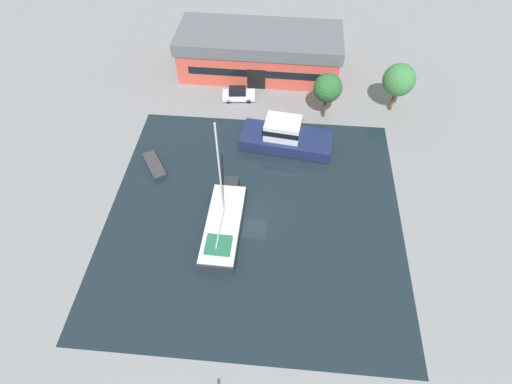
{
  "coord_description": "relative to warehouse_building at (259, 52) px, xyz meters",
  "views": [
    {
      "loc": [
        2.27,
        -23.6,
        32.45
      ],
      "look_at": [
        0.0,
        2.16,
        1.0
      ],
      "focal_mm": 28.0,
      "sensor_mm": 36.0,
      "label": 1
    }
  ],
  "objects": [
    {
      "name": "ground_plane",
      "position": [
        1.56,
        -25.18,
        -2.86
      ],
      "size": [
        440.0,
        440.0,
        0.0
      ],
      "primitive_type": "plane",
      "color": "gray"
    },
    {
      "name": "water_canal",
      "position": [
        1.56,
        -25.18,
        -2.86
      ],
      "size": [
        29.24,
        28.82,
        0.01
      ],
      "primitive_type": "cube",
      "color": "black",
      "rests_on": "ground"
    },
    {
      "name": "sailboat_moored",
      "position": [
        -1.22,
        -27.06,
        -2.17
      ],
      "size": [
        3.54,
        10.85,
        12.95
      ],
      "rotation": [
        0.0,
        0.0,
        -0.02
      ],
      "color": "#23282D",
      "rests_on": "water_canal"
    },
    {
      "name": "quay_tree_near_building",
      "position": [
        8.77,
        -9.22,
        1.33
      ],
      "size": [
        3.39,
        3.39,
        5.92
      ],
      "color": "brown",
      "rests_on": "ground"
    },
    {
      "name": "motor_cruiser",
      "position": [
        4.2,
        -14.79,
        -1.6
      ],
      "size": [
        10.87,
        5.5,
        3.52
      ],
      "rotation": [
        0.0,
        0.0,
        1.45
      ],
      "color": "#19234C",
      "rests_on": "water_canal"
    },
    {
      "name": "parked_car",
      "position": [
        -2.14,
        -6.81,
        -2.05
      ],
      "size": [
        4.29,
        2.17,
        1.63
      ],
      "rotation": [
        0.0,
        0.0,
        4.81
      ],
      "color": "silver",
      "rests_on": "ground"
    },
    {
      "name": "mooring_bollard",
      "position": [
        0.35,
        -41.2,
        -2.57
      ],
      "size": [
        0.22,
        0.22,
        0.54
      ],
      "color": "#47474C",
      "rests_on": "ground"
    },
    {
      "name": "quay_tree_by_water",
      "position": [
        17.2,
        -7.16,
        1.51
      ],
      "size": [
        3.85,
        3.85,
        6.32
      ],
      "color": "brown",
      "rests_on": "ground"
    },
    {
      "name": "warehouse_building",
      "position": [
        0.0,
        0.0,
        0.0
      ],
      "size": [
        21.82,
        9.09,
        5.66
      ],
      "rotation": [
        0.0,
        0.0,
        -0.01
      ],
      "color": "#C64C3D",
      "rests_on": "ground"
    },
    {
      "name": "small_dinghy",
      "position": [
        -10.01,
        -19.6,
        -2.59
      ],
      "size": [
        3.53,
        4.37,
        0.53
      ],
      "rotation": [
        0.0,
        0.0,
        0.58
      ],
      "color": "#23282D",
      "rests_on": "water_canal"
    }
  ]
}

